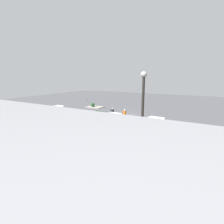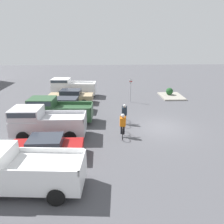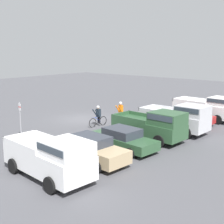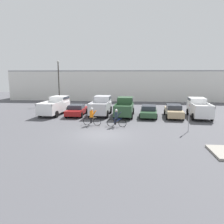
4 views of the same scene
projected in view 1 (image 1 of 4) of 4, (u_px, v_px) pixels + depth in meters
ground_plane at (125, 115)px, 30.28m from camera, size 80.00×80.00×0.00m
pickup_truck_0 at (148, 127)px, 19.45m from camera, size 2.49×5.58×2.08m
sedan_0 at (128, 126)px, 21.46m from camera, size 2.01×4.26×1.30m
pickup_truck_1 at (105, 121)px, 22.09m from camera, size 2.33×5.05×2.18m
pickup_truck_2 at (89, 118)px, 23.72m from camera, size 2.33×5.14×2.09m
sedan_1 at (75, 118)px, 25.53m from camera, size 2.20×4.67×1.33m
sedan_2 at (62, 115)px, 26.90m from camera, size 2.11×4.76×1.45m
pickup_truck_3 at (47, 111)px, 27.96m from camera, size 2.39×5.20×2.10m
cyclist_0 at (112, 113)px, 28.22m from camera, size 1.84×0.50×1.68m
cyclist_1 at (125, 115)px, 26.74m from camera, size 1.78×0.49×1.74m
fire_lane_sign at (87, 104)px, 32.21m from camera, size 0.07×0.30×2.59m
lamppost at (142, 121)px, 10.39m from camera, size 0.36×0.36×6.93m
curb_island at (95, 107)px, 37.79m from camera, size 3.45×2.52×0.15m
shrub at (93, 105)px, 37.78m from camera, size 0.83×0.83×0.83m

